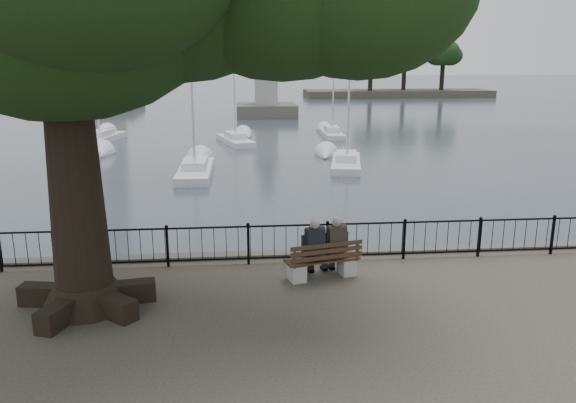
{
  "coord_description": "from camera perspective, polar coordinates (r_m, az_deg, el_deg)",
  "views": [
    {
      "loc": [
        -1.23,
        -10.89,
        5.03
      ],
      "look_at": [
        0.0,
        2.5,
        1.6
      ],
      "focal_mm": 35.0,
      "sensor_mm": 36.0,
      "label": 1
    }
  ],
  "objects": [
    {
      "name": "lighthouse",
      "position": [
        75.02,
        -19.13,
        18.11
      ],
      "size": [
        9.27,
        9.27,
        28.59
      ],
      "color": "#484640",
      "rests_on": "ground"
    },
    {
      "name": "far_shore",
      "position": [
        94.25,
        11.54,
        12.8
      ],
      "size": [
        30.0,
        8.6,
        9.18
      ],
      "color": "#39352C",
      "rests_on": "ground"
    },
    {
      "name": "sailboat_g",
      "position": [
        45.18,
        4.48,
        6.97
      ],
      "size": [
        1.47,
        5.07,
        9.2
      ],
      "color": "silver",
      "rests_on": "ground"
    },
    {
      "name": "sailboat_a",
      "position": [
        34.34,
        -20.49,
        3.86
      ],
      "size": [
        2.35,
        6.22,
        12.07
      ],
      "color": "silver",
      "rests_on": "ground"
    },
    {
      "name": "harbor",
      "position": [
        15.0,
        -0.18,
        -7.32
      ],
      "size": [
        260.0,
        260.0,
        1.2
      ],
      "color": "#484640",
      "rests_on": "ground"
    },
    {
      "name": "sailboat_e",
      "position": [
        44.35,
        -18.48,
        6.25
      ],
      "size": [
        2.8,
        6.31,
        13.6
      ],
      "color": "silver",
      "rests_on": "ground"
    },
    {
      "name": "person_left",
      "position": [
        13.19,
        2.5,
        -4.95
      ],
      "size": [
        0.53,
        0.8,
        1.48
      ],
      "color": "black",
      "rests_on": "ground"
    },
    {
      "name": "sailboat_b",
      "position": [
        30.25,
        -9.39,
        3.31
      ],
      "size": [
        1.74,
        6.07,
        12.87
      ],
      "color": "silver",
      "rests_on": "ground"
    },
    {
      "name": "lion_monument",
      "position": [
        61.01,
        -2.25,
        10.84
      ],
      "size": [
        6.33,
        6.33,
        9.26
      ],
      "color": "#484640",
      "rests_on": "ground"
    },
    {
      "name": "sailboat_f",
      "position": [
        41.44,
        -5.38,
        6.38
      ],
      "size": [
        2.95,
        5.79,
        12.27
      ],
      "color": "silver",
      "rests_on": "ground"
    },
    {
      "name": "person_right",
      "position": [
        13.38,
        4.69,
        -4.69
      ],
      "size": [
        0.53,
        0.8,
        1.48
      ],
      "color": "black",
      "rests_on": "ground"
    },
    {
      "name": "railing",
      "position": [
        14.17,
        -0.0,
        -4.08
      ],
      "size": [
        22.06,
        0.06,
        1.0
      ],
      "color": "black",
      "rests_on": "ground"
    },
    {
      "name": "bench",
      "position": [
        13.3,
        3.57,
        -6.43
      ],
      "size": [
        1.85,
        0.93,
        0.93
      ],
      "color": "#989792",
      "rests_on": "ground"
    },
    {
      "name": "sailboat_c",
      "position": [
        32.33,
        5.93,
        4.1
      ],
      "size": [
        2.66,
        5.85,
        11.93
      ],
      "color": "silver",
      "rests_on": "ground"
    }
  ]
}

